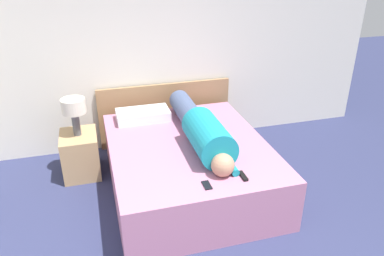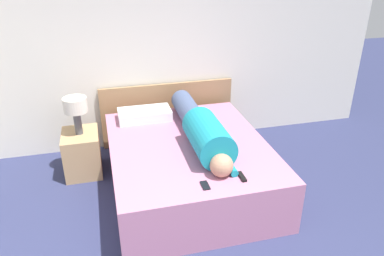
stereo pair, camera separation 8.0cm
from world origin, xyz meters
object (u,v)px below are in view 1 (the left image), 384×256
bed (188,166)px  nightstand (81,154)px  pillow_near_headboard (143,115)px  table_lamp (74,109)px  tv_remote (243,176)px  person_lying (202,129)px  cell_phone (207,185)px

bed → nightstand: bearing=151.2°
nightstand → pillow_near_headboard: pillow_near_headboard is taller
nightstand → table_lamp: bearing=0.0°
table_lamp → tv_remote: table_lamp is taller
person_lying → tv_remote: size_ratio=11.40×
nightstand → cell_phone: (1.07, -1.40, 0.30)m
bed → person_lying: person_lying is taller
nightstand → table_lamp: (0.00, 0.00, 0.57)m
nightstand → person_lying: size_ratio=0.29×
cell_phone → bed: bearing=86.8°
nightstand → table_lamp: table_lamp is taller
bed → pillow_near_headboard: pillow_near_headboard is taller
bed → tv_remote: 0.86m
bed → nightstand: size_ratio=3.92×
table_lamp → pillow_near_headboard: bearing=8.1°
nightstand → tv_remote: (1.42, -1.36, 0.31)m
tv_remote → cell_phone: size_ratio=1.15×
nightstand → cell_phone: 1.79m
pillow_near_headboard → tv_remote: size_ratio=4.11×
table_lamp → pillow_near_headboard: 0.80m
bed → tv_remote: (0.31, -0.75, 0.28)m
nightstand → person_lying: 1.48m
bed → tv_remote: tv_remote is taller
person_lying → cell_phone: 0.80m
nightstand → pillow_near_headboard: size_ratio=0.82×
tv_remote → table_lamp: bearing=136.3°
bed → table_lamp: table_lamp is taller
pillow_near_headboard → table_lamp: bearing=-171.9°
bed → table_lamp: 1.39m
bed → table_lamp: bearing=151.2°
nightstand → cell_phone: size_ratio=3.87×
table_lamp → person_lying: 1.41m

